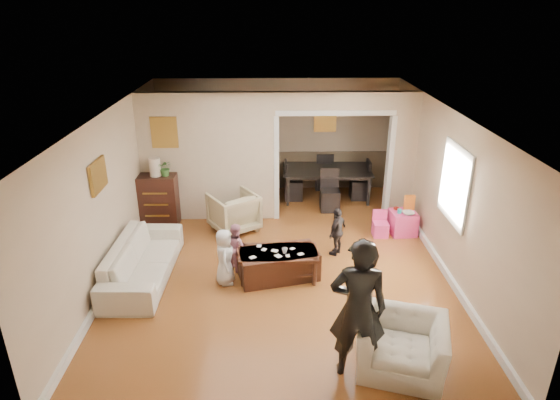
{
  "coord_description": "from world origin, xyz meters",
  "views": [
    {
      "loc": [
        -0.15,
        -7.26,
        4.19
      ],
      "look_at": [
        0.0,
        0.2,
        1.05
      ],
      "focal_mm": 30.45,
      "sensor_mm": 36.0,
      "label": 1
    }
  ],
  "objects_px": {
    "child_kneel_a": "(225,257)",
    "child_kneel_b": "(236,246)",
    "table_lamp": "(155,167)",
    "cyan_cup": "(399,211)",
    "dresser": "(159,200)",
    "armchair_front": "(402,345)",
    "child_toddler": "(337,231)",
    "dining_table": "(327,184)",
    "coffee_cup": "(285,251)",
    "play_table": "(403,223)",
    "adult_person": "(358,309)",
    "sofa": "(143,260)",
    "armchair_back": "(234,212)",
    "coffee_table": "(278,264)"
  },
  "relations": [
    {
      "from": "armchair_front",
      "to": "child_toddler",
      "type": "xyz_separation_m",
      "value": [
        -0.41,
        2.86,
        0.11
      ]
    },
    {
      "from": "table_lamp",
      "to": "coffee_cup",
      "type": "bearing_deg",
      "value": -40.49
    },
    {
      "from": "armchair_back",
      "to": "coffee_table",
      "type": "relative_size",
      "value": 0.67
    },
    {
      "from": "table_lamp",
      "to": "coffee_table",
      "type": "height_order",
      "value": "table_lamp"
    },
    {
      "from": "cyan_cup",
      "to": "dining_table",
      "type": "distance_m",
      "value": 2.19
    },
    {
      "from": "armchair_front",
      "to": "table_lamp",
      "type": "xyz_separation_m",
      "value": [
        -3.82,
        4.16,
        0.89
      ]
    },
    {
      "from": "coffee_table",
      "to": "child_kneel_b",
      "type": "xyz_separation_m",
      "value": [
        -0.7,
        0.3,
        0.17
      ]
    },
    {
      "from": "cyan_cup",
      "to": "dresser",
      "type": "bearing_deg",
      "value": 173.27
    },
    {
      "from": "play_table",
      "to": "adult_person",
      "type": "relative_size",
      "value": 0.26
    },
    {
      "from": "dresser",
      "to": "table_lamp",
      "type": "height_order",
      "value": "table_lamp"
    },
    {
      "from": "table_lamp",
      "to": "adult_person",
      "type": "relative_size",
      "value": 0.2
    },
    {
      "from": "coffee_cup",
      "to": "child_kneel_a",
      "type": "bearing_deg",
      "value": -173.99
    },
    {
      "from": "table_lamp",
      "to": "child_toddler",
      "type": "height_order",
      "value": "table_lamp"
    },
    {
      "from": "child_kneel_b",
      "to": "child_kneel_a",
      "type": "bearing_deg",
      "value": 127.86
    },
    {
      "from": "dresser",
      "to": "child_toddler",
      "type": "relative_size",
      "value": 1.17
    },
    {
      "from": "cyan_cup",
      "to": "coffee_table",
      "type": "bearing_deg",
      "value": -147.37
    },
    {
      "from": "table_lamp",
      "to": "coffee_table",
      "type": "distance_m",
      "value": 3.27
    },
    {
      "from": "coffee_table",
      "to": "child_kneel_b",
      "type": "relative_size",
      "value": 1.53
    },
    {
      "from": "dresser",
      "to": "adult_person",
      "type": "relative_size",
      "value": 0.57
    },
    {
      "from": "coffee_cup",
      "to": "child_kneel_b",
      "type": "bearing_deg",
      "value": 156.37
    },
    {
      "from": "armchair_back",
      "to": "dining_table",
      "type": "height_order",
      "value": "armchair_back"
    },
    {
      "from": "play_table",
      "to": "child_kneel_a",
      "type": "height_order",
      "value": "child_kneel_a"
    },
    {
      "from": "armchair_back",
      "to": "coffee_cup",
      "type": "height_order",
      "value": "armchair_back"
    },
    {
      "from": "table_lamp",
      "to": "cyan_cup",
      "type": "bearing_deg",
      "value": -6.73
    },
    {
      "from": "dresser",
      "to": "table_lamp",
      "type": "distance_m",
      "value": 0.7
    },
    {
      "from": "table_lamp",
      "to": "play_table",
      "type": "xyz_separation_m",
      "value": [
        4.79,
        -0.5,
        -1.0
      ]
    },
    {
      "from": "armchair_back",
      "to": "play_table",
      "type": "relative_size",
      "value": 1.79
    },
    {
      "from": "table_lamp",
      "to": "child_kneel_a",
      "type": "relative_size",
      "value": 0.39
    },
    {
      "from": "dresser",
      "to": "cyan_cup",
      "type": "distance_m",
      "value": 4.72
    },
    {
      "from": "armchair_back",
      "to": "play_table",
      "type": "bearing_deg",
      "value": 143.49
    },
    {
      "from": "armchair_back",
      "to": "coffee_table",
      "type": "distance_m",
      "value": 1.97
    },
    {
      "from": "sofa",
      "to": "dresser",
      "type": "xyz_separation_m",
      "value": [
        -0.16,
        2.02,
        0.2
      ]
    },
    {
      "from": "dining_table",
      "to": "child_kneel_b",
      "type": "relative_size",
      "value": 2.4
    },
    {
      "from": "dining_table",
      "to": "coffee_cup",
      "type": "bearing_deg",
      "value": -105.93
    },
    {
      "from": "armchair_front",
      "to": "coffee_table",
      "type": "xyz_separation_m",
      "value": [
        -1.46,
        2.11,
        -0.1
      ]
    },
    {
      "from": "sofa",
      "to": "child_kneel_b",
      "type": "xyz_separation_m",
      "value": [
        1.49,
        0.27,
        0.09
      ]
    },
    {
      "from": "dresser",
      "to": "armchair_front",
      "type": "bearing_deg",
      "value": -47.43
    },
    {
      "from": "armchair_front",
      "to": "adult_person",
      "type": "xyz_separation_m",
      "value": [
        -0.58,
        -0.06,
        0.58
      ]
    },
    {
      "from": "child_kneel_a",
      "to": "child_kneel_b",
      "type": "xyz_separation_m",
      "value": [
        0.15,
        0.45,
        -0.06
      ]
    },
    {
      "from": "play_table",
      "to": "sofa",
      "type": "bearing_deg",
      "value": -161.87
    },
    {
      "from": "dresser",
      "to": "coffee_table",
      "type": "xyz_separation_m",
      "value": [
        2.36,
        -2.05,
        -0.29
      ]
    },
    {
      "from": "play_table",
      "to": "coffee_cup",
      "type": "bearing_deg",
      "value": -145.66
    },
    {
      "from": "armchair_front",
      "to": "adult_person",
      "type": "bearing_deg",
      "value": -157.02
    },
    {
      "from": "table_lamp",
      "to": "child_kneel_b",
      "type": "xyz_separation_m",
      "value": [
        1.66,
        -1.75,
        -0.81
      ]
    },
    {
      "from": "sofa",
      "to": "armchair_front",
      "type": "xyz_separation_m",
      "value": [
        3.66,
        -2.14,
        0.01
      ]
    },
    {
      "from": "adult_person",
      "to": "armchair_front",
      "type": "bearing_deg",
      "value": -167.73
    },
    {
      "from": "dresser",
      "to": "cyan_cup",
      "type": "height_order",
      "value": "dresser"
    },
    {
      "from": "sofa",
      "to": "table_lamp",
      "type": "xyz_separation_m",
      "value": [
        -0.16,
        2.02,
        0.9
      ]
    },
    {
      "from": "adult_person",
      "to": "child_kneel_a",
      "type": "distance_m",
      "value": 2.7
    },
    {
      "from": "armchair_back",
      "to": "coffee_cup",
      "type": "xyz_separation_m",
      "value": [
        0.95,
        -1.82,
        0.13
      ]
    }
  ]
}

